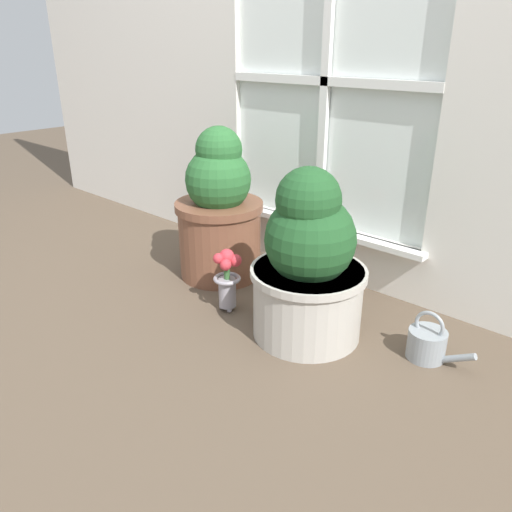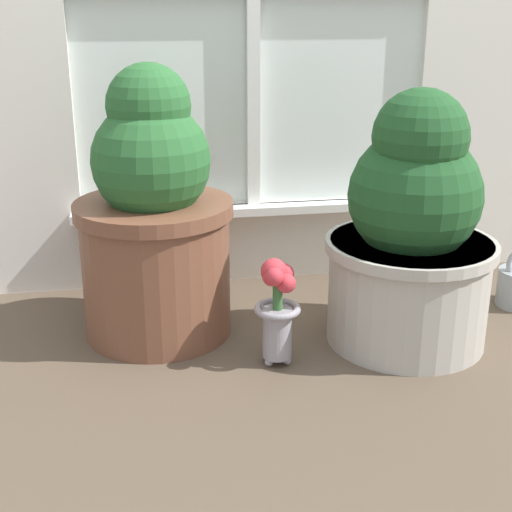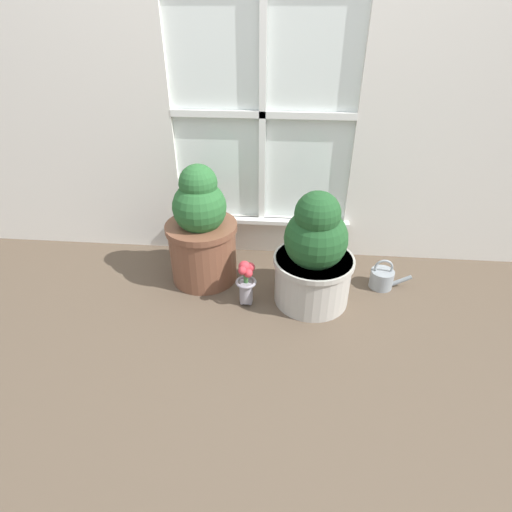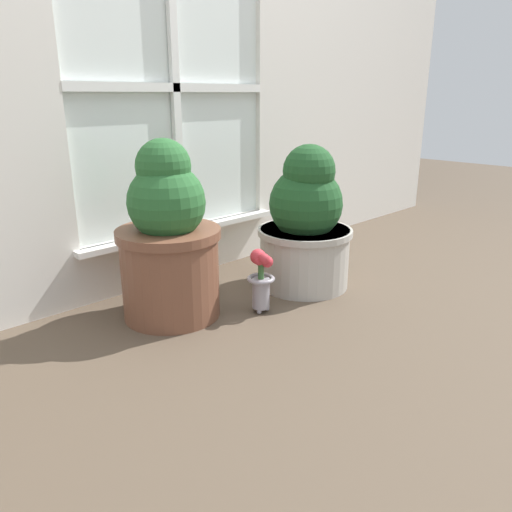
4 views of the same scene
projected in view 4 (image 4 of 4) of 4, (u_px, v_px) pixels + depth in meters
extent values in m
plane|color=brown|center=(286.00, 316.00, 1.93)|extent=(10.00, 10.00, 0.00)
cube|color=silver|center=(360.00, 16.00, 2.89)|extent=(1.70, 0.05, 2.50)
cube|color=silver|center=(181.00, 250.00, 2.34)|extent=(1.00, 0.05, 0.24)
cube|color=white|center=(171.00, 88.00, 2.13)|extent=(1.00, 0.02, 1.22)
cube|color=white|center=(175.00, 87.00, 2.11)|extent=(0.04, 0.02, 1.22)
cube|color=white|center=(175.00, 87.00, 2.11)|extent=(1.00, 0.02, 0.04)
cube|color=white|center=(186.00, 230.00, 2.28)|extent=(1.06, 0.06, 0.02)
cylinder|color=brown|center=(171.00, 273.00, 1.89)|extent=(0.37, 0.37, 0.34)
cylinder|color=brown|center=(168.00, 233.00, 1.84)|extent=(0.39, 0.39, 0.03)
cylinder|color=#38281E|center=(168.00, 230.00, 1.84)|extent=(0.34, 0.34, 0.01)
sphere|color=#28602D|center=(167.00, 202.00, 1.80)|extent=(0.29, 0.29, 0.29)
sphere|color=#28602D|center=(163.00, 166.00, 1.77)|extent=(0.20, 0.20, 0.20)
ellipsoid|color=#28602D|center=(176.00, 211.00, 1.74)|extent=(0.15, 0.06, 0.18)
cylinder|color=#B7B2A8|center=(304.00, 257.00, 2.20)|extent=(0.39, 0.39, 0.26)
cylinder|color=#B7B2A8|center=(305.00, 232.00, 2.17)|extent=(0.41, 0.41, 0.03)
cylinder|color=#38281E|center=(305.00, 230.00, 2.16)|extent=(0.36, 0.36, 0.01)
sphere|color=#1E4C23|center=(306.00, 204.00, 2.13)|extent=(0.32, 0.32, 0.32)
sphere|color=#1E4C23|center=(309.00, 171.00, 2.07)|extent=(0.22, 0.22, 0.22)
ellipsoid|color=#1E4C23|center=(293.00, 211.00, 2.06)|extent=(0.04, 0.16, 0.21)
sphere|color=#99939E|center=(256.00, 307.00, 1.98)|extent=(0.02, 0.02, 0.02)
sphere|color=#99939E|center=(259.00, 312.00, 1.94)|extent=(0.02, 0.02, 0.02)
sphere|color=#99939E|center=(267.00, 308.00, 1.97)|extent=(0.02, 0.02, 0.02)
cylinder|color=#99939E|center=(261.00, 293.00, 1.95)|extent=(0.07, 0.07, 0.12)
torus|color=#99939E|center=(261.00, 279.00, 1.93)|extent=(0.11, 0.11, 0.02)
cylinder|color=#386633|center=(261.00, 271.00, 1.92)|extent=(0.02, 0.02, 0.07)
sphere|color=#C6333D|center=(261.00, 259.00, 1.90)|extent=(0.04, 0.04, 0.04)
sphere|color=#C6333D|center=(259.00, 258.00, 1.94)|extent=(0.05, 0.05, 0.05)
sphere|color=#C6333D|center=(258.00, 257.00, 1.90)|extent=(0.06, 0.06, 0.06)
sphere|color=#C6333D|center=(259.00, 260.00, 1.89)|extent=(0.04, 0.04, 0.04)
sphere|color=#C6333D|center=(264.00, 259.00, 1.87)|extent=(0.04, 0.04, 0.04)
sphere|color=#C6333D|center=(267.00, 262.00, 1.90)|extent=(0.05, 0.05, 0.05)
cylinder|color=gray|center=(331.00, 249.00, 2.59)|extent=(0.13, 0.13, 0.10)
cylinder|color=gray|center=(343.00, 246.00, 2.66)|extent=(0.11, 0.02, 0.08)
torus|color=gray|center=(331.00, 235.00, 2.57)|extent=(0.10, 0.01, 0.10)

